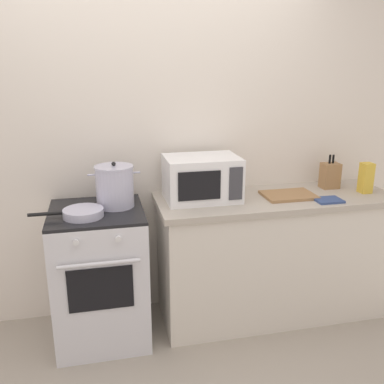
{
  "coord_description": "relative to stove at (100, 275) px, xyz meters",
  "views": [
    {
      "loc": [
        -0.32,
        -2.05,
        1.82
      ],
      "look_at": [
        0.28,
        0.6,
        1.0
      ],
      "focal_mm": 39.85,
      "sensor_mm": 36.0,
      "label": 1
    }
  ],
  "objects": [
    {
      "name": "back_wall",
      "position": [
        0.65,
        0.37,
        0.79
      ],
      "size": [
        4.4,
        0.1,
        2.5
      ],
      "primitive_type": "cube",
      "color": "silver",
      "rests_on": "ground_plane"
    },
    {
      "name": "lower_cabinet_right",
      "position": [
        1.25,
        0.02,
        -0.02
      ],
      "size": [
        1.64,
        0.56,
        0.88
      ],
      "primitive_type": "cube",
      "color": "beige",
      "rests_on": "ground_plane"
    },
    {
      "name": "countertop_right",
      "position": [
        1.25,
        0.02,
        0.44
      ],
      "size": [
        1.7,
        0.6,
        0.04
      ],
      "primitive_type": "cube",
      "color": "#ADA393",
      "rests_on": "lower_cabinet_right"
    },
    {
      "name": "stove",
      "position": [
        0.0,
        0.0,
        0.0
      ],
      "size": [
        0.6,
        0.64,
        0.92
      ],
      "color": "silver",
      "rests_on": "ground_plane"
    },
    {
      "name": "stock_pot",
      "position": [
        0.13,
        0.06,
        0.6
      ],
      "size": [
        0.33,
        0.25,
        0.3
      ],
      "color": "#B8B7CE",
      "rests_on": "stove"
    },
    {
      "name": "frying_pan",
      "position": [
        -0.08,
        -0.11,
        0.48
      ],
      "size": [
        0.45,
        0.25,
        0.05
      ],
      "color": "#B8B7CE",
      "rests_on": "stove"
    },
    {
      "name": "microwave",
      "position": [
        0.72,
        0.08,
        0.61
      ],
      "size": [
        0.5,
        0.37,
        0.3
      ],
      "color": "white",
      "rests_on": "countertop_right"
    },
    {
      "name": "cutting_board",
      "position": [
        1.33,
        0.0,
        0.47
      ],
      "size": [
        0.36,
        0.26,
        0.02
      ],
      "primitive_type": "cube",
      "color": "#997047",
      "rests_on": "countertop_right"
    },
    {
      "name": "knife_block",
      "position": [
        1.73,
        0.14,
        0.56
      ],
      "size": [
        0.13,
        0.1,
        0.26
      ],
      "color": "#997047",
      "rests_on": "countertop_right"
    },
    {
      "name": "pasta_box",
      "position": [
        1.92,
        -0.03,
        0.57
      ],
      "size": [
        0.08,
        0.08,
        0.22
      ],
      "primitive_type": "cube",
      "color": "gold",
      "rests_on": "countertop_right"
    },
    {
      "name": "oven_mitt",
      "position": [
        1.55,
        -0.16,
        0.47
      ],
      "size": [
        0.18,
        0.14,
        0.02
      ],
      "primitive_type": "cube",
      "color": "#33477A",
      "rests_on": "countertop_right"
    }
  ]
}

